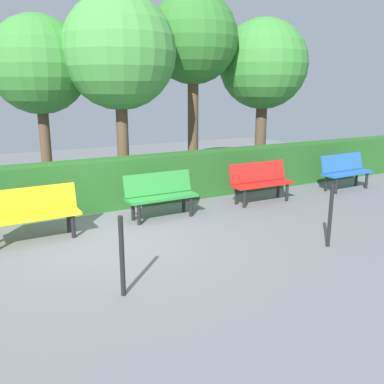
{
  "coord_description": "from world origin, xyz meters",
  "views": [
    {
      "loc": [
        1.99,
        6.31,
        2.44
      ],
      "look_at": [
        -1.56,
        -0.32,
        0.55
      ],
      "focal_mm": 39.11,
      "sensor_mm": 36.0,
      "label": 1
    }
  ],
  "objects_px": {
    "bench_yellow": "(31,212)",
    "tree_mid": "(193,40)",
    "bench_green": "(161,193)",
    "tree_near": "(263,65)",
    "bench_blue": "(345,170)",
    "tree_end": "(39,66)",
    "bench_red": "(260,180)",
    "tree_far": "(119,53)"
  },
  "relations": [
    {
      "from": "bench_red",
      "to": "bench_green",
      "type": "bearing_deg",
      "value": 0.74
    },
    {
      "from": "bench_blue",
      "to": "bench_red",
      "type": "height_order",
      "value": "same"
    },
    {
      "from": "bench_red",
      "to": "tree_end",
      "type": "distance_m",
      "value": 5.57
    },
    {
      "from": "bench_yellow",
      "to": "tree_far",
      "type": "xyz_separation_m",
      "value": [
        -2.44,
        -2.45,
        2.7
      ]
    },
    {
      "from": "tree_near",
      "to": "bench_blue",
      "type": "bearing_deg",
      "value": 98.74
    },
    {
      "from": "bench_blue",
      "to": "tree_near",
      "type": "bearing_deg",
      "value": -83.42
    },
    {
      "from": "tree_mid",
      "to": "tree_far",
      "type": "height_order",
      "value": "tree_mid"
    },
    {
      "from": "bench_blue",
      "to": "tree_end",
      "type": "height_order",
      "value": "tree_end"
    },
    {
      "from": "bench_green",
      "to": "bench_yellow",
      "type": "bearing_deg",
      "value": 2.63
    },
    {
      "from": "bench_blue",
      "to": "bench_yellow",
      "type": "relative_size",
      "value": 0.92
    },
    {
      "from": "bench_red",
      "to": "bench_yellow",
      "type": "bearing_deg",
      "value": 2.3
    },
    {
      "from": "bench_blue",
      "to": "tree_near",
      "type": "distance_m",
      "value": 3.85
    },
    {
      "from": "bench_yellow",
      "to": "tree_end",
      "type": "xyz_separation_m",
      "value": [
        -0.83,
        -3.3,
        2.42
      ]
    },
    {
      "from": "tree_end",
      "to": "bench_green",
      "type": "bearing_deg",
      "value": 115.72
    },
    {
      "from": "bench_blue",
      "to": "bench_red",
      "type": "distance_m",
      "value": 2.55
    },
    {
      "from": "bench_yellow",
      "to": "tree_mid",
      "type": "height_order",
      "value": "tree_mid"
    },
    {
      "from": "tree_far",
      "to": "tree_near",
      "type": "bearing_deg",
      "value": -173.56
    },
    {
      "from": "tree_near",
      "to": "tree_end",
      "type": "distance_m",
      "value": 6.02
    },
    {
      "from": "bench_red",
      "to": "tree_mid",
      "type": "bearing_deg",
      "value": -88.19
    },
    {
      "from": "bench_blue",
      "to": "bench_green",
      "type": "xyz_separation_m",
      "value": [
        4.92,
        -0.02,
        -0.0
      ]
    },
    {
      "from": "bench_yellow",
      "to": "tree_near",
      "type": "bearing_deg",
      "value": -158.06
    },
    {
      "from": "bench_green",
      "to": "tree_mid",
      "type": "height_order",
      "value": "tree_mid"
    },
    {
      "from": "tree_end",
      "to": "tree_far",
      "type": "bearing_deg",
      "value": 152.15
    },
    {
      "from": "tree_near",
      "to": "tree_far",
      "type": "height_order",
      "value": "tree_far"
    },
    {
      "from": "tree_near",
      "to": "tree_far",
      "type": "distance_m",
      "value": 4.43
    },
    {
      "from": "tree_far",
      "to": "bench_green",
      "type": "bearing_deg",
      "value": 87.99
    },
    {
      "from": "bench_blue",
      "to": "bench_red",
      "type": "xyz_separation_m",
      "value": [
        2.55,
        -0.03,
        0.0
      ]
    },
    {
      "from": "tree_near",
      "to": "tree_mid",
      "type": "relative_size",
      "value": 0.89
    },
    {
      "from": "bench_green",
      "to": "bench_red",
      "type": "bearing_deg",
      "value": 179.49
    },
    {
      "from": "bench_red",
      "to": "tree_near",
      "type": "distance_m",
      "value": 4.35
    },
    {
      "from": "tree_far",
      "to": "bench_red",
      "type": "bearing_deg",
      "value": 134.63
    },
    {
      "from": "bench_green",
      "to": "tree_far",
      "type": "relative_size",
      "value": 0.31
    },
    {
      "from": "tree_near",
      "to": "tree_mid",
      "type": "height_order",
      "value": "tree_mid"
    },
    {
      "from": "bench_green",
      "to": "bench_yellow",
      "type": "height_order",
      "value": "bench_yellow"
    },
    {
      "from": "bench_red",
      "to": "tree_mid",
      "type": "distance_m",
      "value": 4.33
    },
    {
      "from": "tree_mid",
      "to": "tree_far",
      "type": "relative_size",
      "value": 1.08
    },
    {
      "from": "tree_near",
      "to": "tree_end",
      "type": "relative_size",
      "value": 1.07
    },
    {
      "from": "bench_blue",
      "to": "tree_end",
      "type": "bearing_deg",
      "value": -28.51
    },
    {
      "from": "bench_blue",
      "to": "tree_far",
      "type": "height_order",
      "value": "tree_far"
    },
    {
      "from": "tree_mid",
      "to": "tree_near",
      "type": "bearing_deg",
      "value": 175.94
    },
    {
      "from": "bench_yellow",
      "to": "tree_mid",
      "type": "xyz_separation_m",
      "value": [
        -4.66,
        -3.1,
        3.15
      ]
    },
    {
      "from": "tree_far",
      "to": "tree_end",
      "type": "distance_m",
      "value": 1.84
    }
  ]
}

